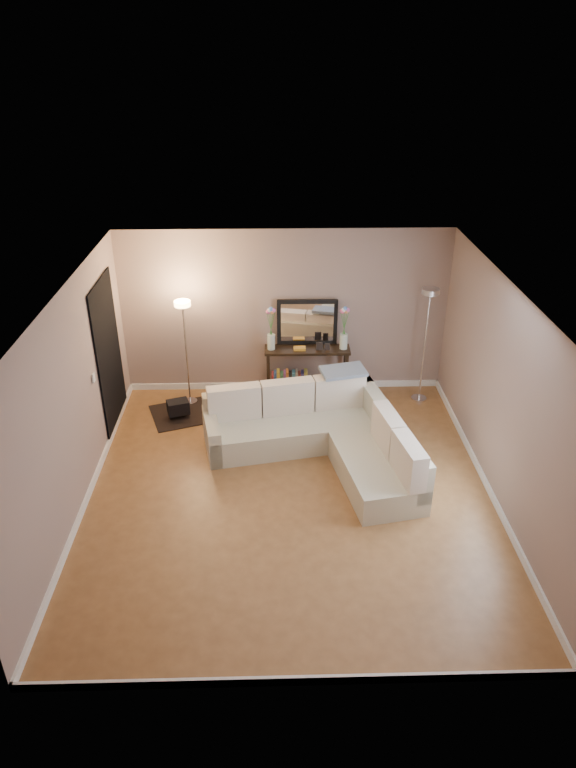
{
  "coord_description": "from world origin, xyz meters",
  "views": [
    {
      "loc": [
        -0.2,
        -6.45,
        4.98
      ],
      "look_at": [
        0.0,
        0.8,
        1.1
      ],
      "focal_mm": 30.0,
      "sensor_mm": 36.0,
      "label": 1
    }
  ],
  "objects_px": {
    "floor_lamp_lit": "(185,332)",
    "sectional_sofa": "(323,434)",
    "floor_lamp_unlit": "(427,323)",
    "console_table": "(302,369)"
  },
  "relations": [
    {
      "from": "console_table",
      "to": "sectional_sofa",
      "type": "bearing_deg",
      "value": -82.79
    },
    {
      "from": "sectional_sofa",
      "to": "console_table",
      "type": "xyz_separation_m",
      "value": [
        -0.21,
        1.67,
        0.14
      ]
    },
    {
      "from": "console_table",
      "to": "floor_lamp_unlit",
      "type": "distance_m",
      "value": 2.04
    },
    {
      "from": "floor_lamp_lit",
      "to": "console_table",
      "type": "bearing_deg",
      "value": 6.34
    },
    {
      "from": "sectional_sofa",
      "to": "floor_lamp_lit",
      "type": "relative_size",
      "value": 1.69
    },
    {
      "from": "floor_lamp_lit",
      "to": "floor_lamp_unlit",
      "type": "relative_size",
      "value": 0.92
    },
    {
      "from": "sectional_sofa",
      "to": "console_table",
      "type": "relative_size",
      "value": 2.16
    },
    {
      "from": "floor_lamp_lit",
      "to": "sectional_sofa",
      "type": "bearing_deg",
      "value": -36.91
    },
    {
      "from": "sectional_sofa",
      "to": "floor_lamp_unlit",
      "type": "relative_size",
      "value": 1.55
    },
    {
      "from": "sectional_sofa",
      "to": "floor_lamp_unlit",
      "type": "distance_m",
      "value": 2.4
    }
  ]
}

